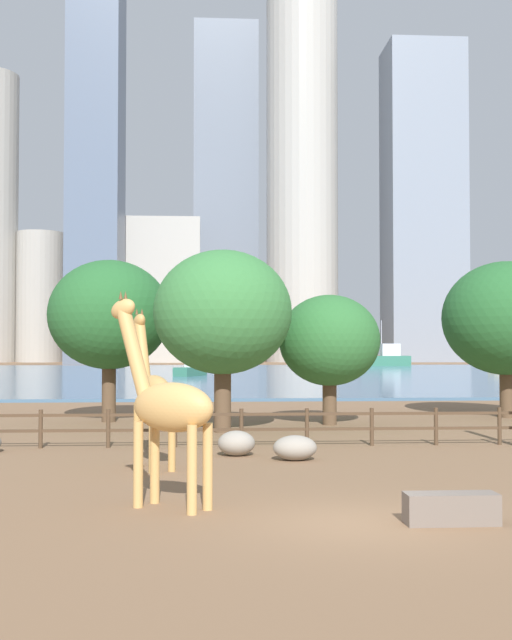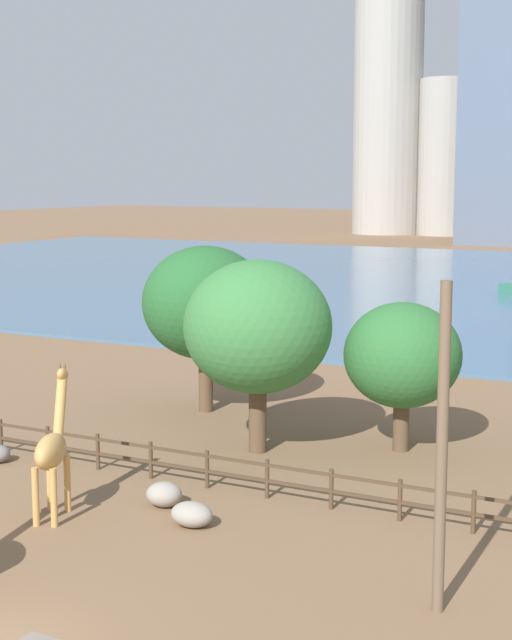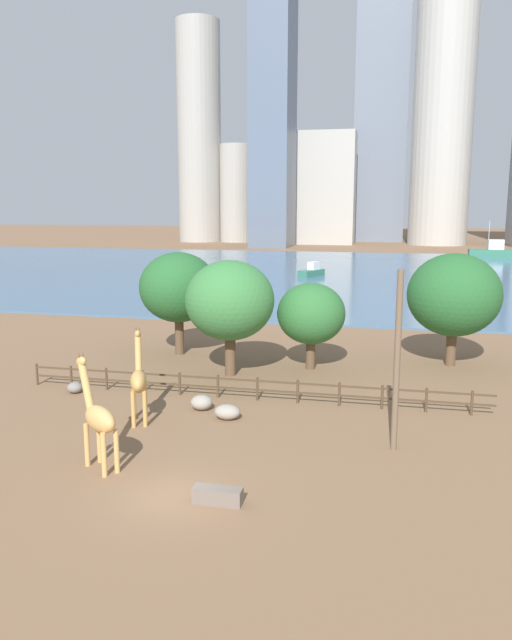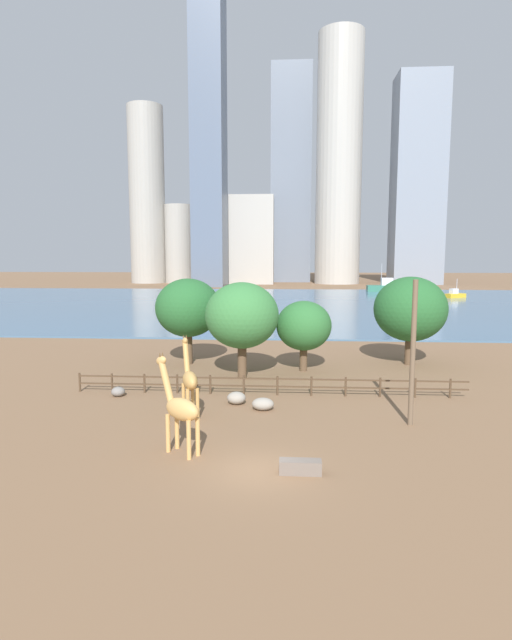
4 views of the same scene
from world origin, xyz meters
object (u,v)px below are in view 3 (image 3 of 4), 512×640
boulder_near_fence (227,412)px  tree_right_tall (311,314)px  giraffe_tall (98,418)px  boulder_small (201,402)px  tree_left_small (178,288)px  boat_tug (491,251)px  tree_center_broad (230,301)px  feeding_trough (218,496)px  boat_ferry (312,271)px  giraffe_companion (139,380)px  utility_pole (397,362)px  tree_left_large (454,295)px  boulder_by_pole (75,388)px

boulder_near_fence → tree_right_tall: tree_right_tall is taller
giraffe_tall → boulder_small: bearing=-67.7°
tree_left_small → boat_tug: 96.78m
tree_center_broad → tree_left_small: size_ratio=0.99×
boulder_near_fence → feeding_trough: (2.06, -8.77, -0.08)m
tree_right_tall → boat_ferry: size_ratio=1.14×
giraffe_tall → giraffe_companion: 5.68m
boat_ferry → tree_left_small: bearing=23.0°
feeding_trough → boat_tug: 114.88m
utility_pole → tree_right_tall: bearing=113.1°
tree_center_broad → boat_ferry: 54.85m
tree_left_large → boulder_near_fence: bearing=-130.7°
giraffe_tall → tree_left_small: 20.10m
tree_left_large → feeding_trough: bearing=-113.4°
giraffe_tall → tree_left_large: (15.34, 20.59, 2.61)m
tree_left_small → feeding_trough: bearing=-67.0°
boulder_near_fence → boat_ferry: boat_ferry is taller
boulder_near_fence → boat_tug: size_ratio=0.16×
tree_left_large → boulder_by_pole: bearing=-152.2°
giraffe_companion → boulder_near_fence: (4.20, 1.23, -1.75)m
tree_left_small → boat_tug: (33.40, 90.78, -3.43)m
boulder_small → utility_pole: bearing=-18.2°
boulder_near_fence → tree_right_tall: (2.73, 10.73, 3.30)m
utility_pole → tree_center_broad: utility_pole is taller
boat_ferry → boat_tug: boat_tug is taller
boulder_near_fence → tree_center_broad: bearing=104.0°
giraffe_tall → utility_pole: 12.80m
feeding_trough → tree_right_tall: (0.67, 19.50, 3.37)m
utility_pole → giraffe_companion: bearing=175.8°
utility_pole → boulder_by_pole: size_ratio=8.94×
tree_center_broad → boat_tug: boat_tug is taller
utility_pole → boat_ferry: 66.10m
boulder_by_pole → boulder_near_fence: bearing=-13.6°
tree_right_tall → giraffe_companion: bearing=-120.1°
feeding_trough → giraffe_companion: bearing=129.7°
giraffe_tall → boulder_near_fence: size_ratio=3.53×
boulder_near_fence → boat_ferry: bearing=93.9°
feeding_trough → tree_left_large: (9.76, 22.49, 4.47)m
giraffe_companion → boulder_small: bearing=-68.3°
boulder_near_fence → boulder_by_pole: bearing=166.4°
utility_pole → boat_ferry: utility_pole is taller
giraffe_tall → tree_right_tall: (6.25, 17.60, 1.50)m
boulder_near_fence → boulder_small: 2.07m
boulder_small → tree_center_broad: (-0.28, 6.90, 4.39)m
tree_right_tall → feeding_trough: bearing=-92.0°
feeding_trough → boat_ferry: size_ratio=0.36×
tree_left_large → boulder_small: bearing=-137.1°
giraffe_tall → boat_tug: boat_tug is taller
feeding_trough → tree_right_tall: 19.81m
utility_pole → boulder_small: utility_pole is taller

